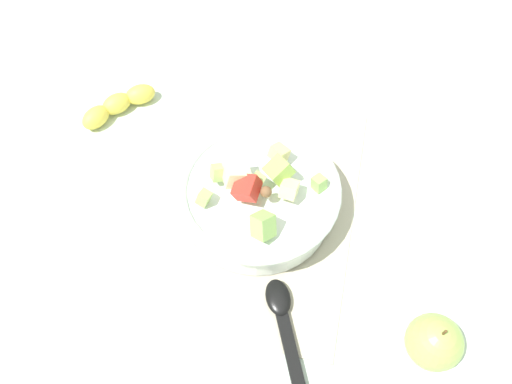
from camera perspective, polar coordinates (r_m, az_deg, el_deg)
ground_plane at (r=0.82m, az=0.34°, el=-1.57°), size 2.40×2.40×0.00m
placemat at (r=0.82m, az=0.35°, el=-1.46°), size 0.45×0.31×0.01m
salad_bowl at (r=0.78m, az=0.01°, el=-0.34°), size 0.25×0.25×0.11m
serving_spoon at (r=0.73m, az=3.40°, el=-15.37°), size 0.22×0.12×0.01m
whole_apple at (r=0.73m, az=19.62°, el=-15.81°), size 0.08×0.08×0.09m
banana_whole at (r=0.96m, az=-15.48°, el=9.54°), size 0.13×0.12×0.04m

